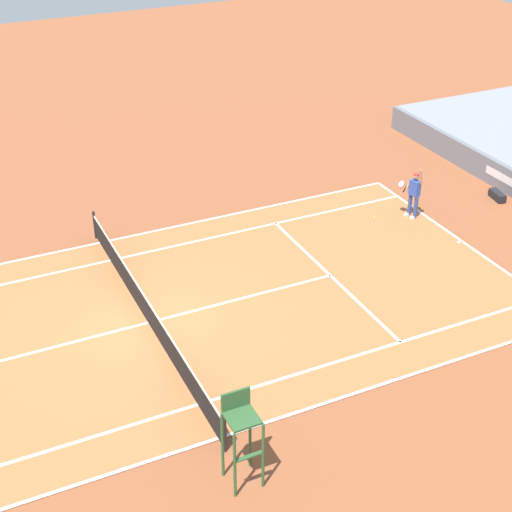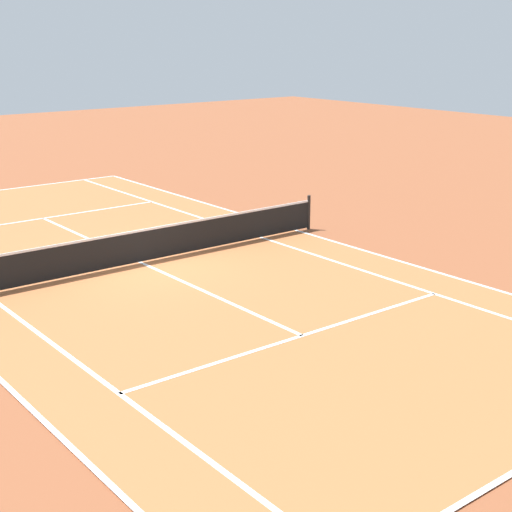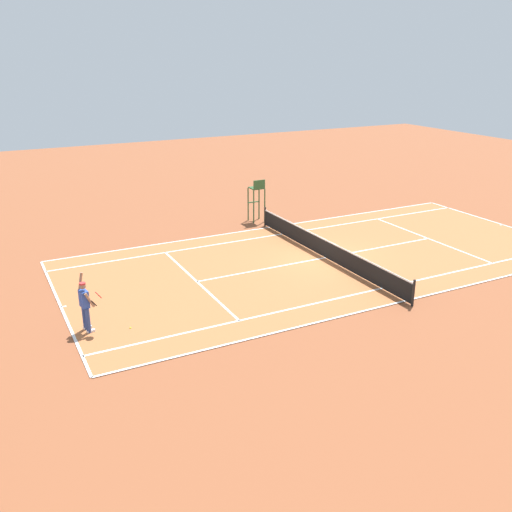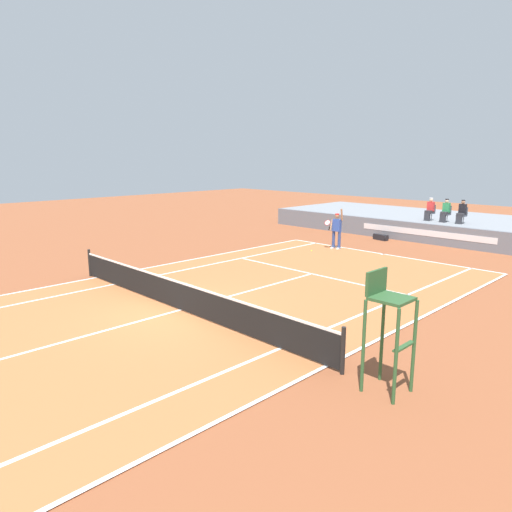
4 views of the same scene
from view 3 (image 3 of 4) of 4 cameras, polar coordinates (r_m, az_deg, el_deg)
ground_plane at (r=26.46m, az=6.98°, el=-0.23°), size 80.00×80.00×0.00m
court at (r=26.46m, az=6.98°, el=-0.21°), size 11.08×23.88×0.03m
net at (r=26.29m, az=7.03°, el=0.84°), size 11.98×0.10×1.07m
tennis_player at (r=19.96m, az=-16.95°, el=-4.77°), size 0.75×0.71×2.08m
tennis_ball at (r=20.16m, az=-12.63°, el=-7.14°), size 0.07×0.07×0.07m
umpire_chair at (r=31.72m, az=0.10°, el=6.25°), size 0.77×0.77×2.44m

